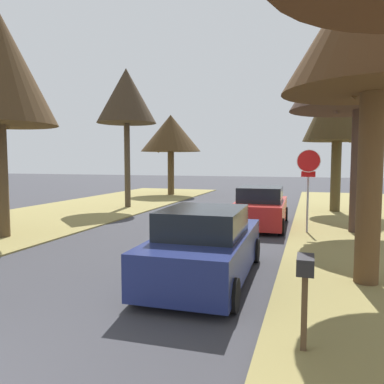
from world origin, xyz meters
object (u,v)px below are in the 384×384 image
(street_tree_left_mid_b, at_px, (126,97))
(parked_sedan_red, at_px, (261,208))
(street_tree_right_far, at_px, (338,104))
(parked_sedan_navy, at_px, (205,247))
(street_tree_left_far, at_px, (171,134))
(stop_sign_far, at_px, (308,173))
(curbside_mailbox, at_px, (305,276))
(street_tree_right_mid_a, at_px, (376,18))
(street_tree_right_mid_b, at_px, (361,54))

(street_tree_left_mid_b, xyz_separation_m, parked_sedan_red, (7.70, -3.70, -5.26))
(street_tree_right_far, distance_m, parked_sedan_navy, 13.53)
(street_tree_left_far, xyz_separation_m, parked_sedan_navy, (7.87, -18.59, -3.86))
(stop_sign_far, height_order, curbside_mailbox, stop_sign_far)
(parked_sedan_navy, bearing_deg, street_tree_right_far, 74.87)
(street_tree_left_mid_b, relative_size, parked_sedan_navy, 1.67)
(street_tree_right_far, bearing_deg, street_tree_left_mid_b, -171.66)
(stop_sign_far, distance_m, street_tree_left_far, 16.16)
(street_tree_left_far, bearing_deg, curbside_mailbox, -64.85)
(parked_sedan_red, bearing_deg, street_tree_right_mid_a, -64.88)
(street_tree_right_mid_a, distance_m, parked_sedan_red, 8.40)
(parked_sedan_red, bearing_deg, parked_sedan_navy, -92.45)
(stop_sign_far, height_order, parked_sedan_red, stop_sign_far)
(street_tree_right_mid_b, height_order, curbside_mailbox, street_tree_right_mid_b)
(street_tree_left_mid_b, xyz_separation_m, street_tree_left_far, (-0.47, 7.89, -1.41))
(curbside_mailbox, bearing_deg, street_tree_right_mid_a, 70.23)
(street_tree_right_mid_a, bearing_deg, parked_sedan_red, 115.12)
(street_tree_right_mid_a, bearing_deg, street_tree_left_mid_b, 136.74)
(stop_sign_far, distance_m, parked_sedan_red, 2.44)
(parked_sedan_navy, distance_m, curbside_mailbox, 3.37)
(stop_sign_far, relative_size, parked_sedan_red, 0.66)
(parked_sedan_red, xyz_separation_m, curbside_mailbox, (1.79, -9.62, 0.33))
(stop_sign_far, bearing_deg, curbside_mailbox, -89.71)
(parked_sedan_navy, bearing_deg, street_tree_left_mid_b, 124.66)
(street_tree_right_far, relative_size, curbside_mailbox, 5.71)
(parked_sedan_navy, xyz_separation_m, curbside_mailbox, (2.09, -2.62, 0.33))
(street_tree_right_far, relative_size, street_tree_left_mid_b, 0.97)
(stop_sign_far, bearing_deg, parked_sedan_navy, -108.66)
(parked_sedan_navy, bearing_deg, street_tree_right_mid_a, 11.38)
(stop_sign_far, xyz_separation_m, parked_sedan_red, (-1.75, 0.94, -1.43))
(street_tree_right_mid_b, relative_size, parked_sedan_navy, 1.83)
(stop_sign_far, distance_m, street_tree_right_mid_b, 4.42)
(street_tree_right_mid_a, height_order, street_tree_right_far, street_tree_right_far)
(street_tree_right_mid_a, distance_m, parked_sedan_navy, 5.71)
(street_tree_left_mid_b, bearing_deg, curbside_mailbox, -54.54)
(street_tree_left_far, relative_size, curbside_mailbox, 4.66)
(street_tree_right_mid_b, distance_m, parked_sedan_red, 6.47)
(stop_sign_far, xyz_separation_m, street_tree_right_mid_b, (1.63, 0.57, 4.07))
(stop_sign_far, bearing_deg, street_tree_right_mid_a, -77.24)
(parked_sedan_red, bearing_deg, street_tree_right_mid_b, -6.20)
(stop_sign_far, bearing_deg, street_tree_left_far, 128.37)
(stop_sign_far, height_order, street_tree_left_far, street_tree_left_far)
(street_tree_left_far, xyz_separation_m, curbside_mailbox, (9.96, -21.21, -3.52))
(stop_sign_far, relative_size, curbside_mailbox, 2.30)
(street_tree_left_mid_b, bearing_deg, parked_sedan_red, -25.68)
(street_tree_right_mid_a, xyz_separation_m, parked_sedan_navy, (-3.27, -0.66, -4.64))
(parked_sedan_navy, height_order, curbside_mailbox, parked_sedan_navy)
(curbside_mailbox, bearing_deg, street_tree_left_far, 115.15)
(street_tree_right_mid_a, xyz_separation_m, street_tree_right_far, (0.05, 11.61, -0.01))
(street_tree_left_mid_b, relative_size, parked_sedan_red, 1.67)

